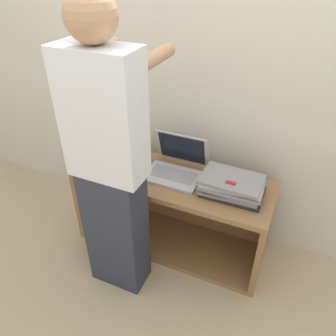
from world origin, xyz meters
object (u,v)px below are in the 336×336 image
(laptop_open, at_px, (176,167))
(person, at_px, (110,167))
(laptop_stack_right, at_px, (232,185))
(laptop_stack_left, at_px, (120,159))

(laptop_open, height_order, person, person)
(laptop_open, xyz_separation_m, laptop_stack_right, (0.39, -0.05, 0.01))
(laptop_open, height_order, laptop_stack_right, laptop_open)
(laptop_open, relative_size, laptop_stack_right, 0.94)
(laptop_open, xyz_separation_m, person, (-0.19, -0.46, 0.23))
(laptop_stack_left, bearing_deg, laptop_open, 7.34)
(laptop_open, distance_m, laptop_stack_right, 0.39)
(laptop_open, height_order, laptop_stack_left, laptop_open)
(person, bearing_deg, laptop_open, 67.82)
(laptop_stack_left, xyz_separation_m, person, (0.21, -0.41, 0.24))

